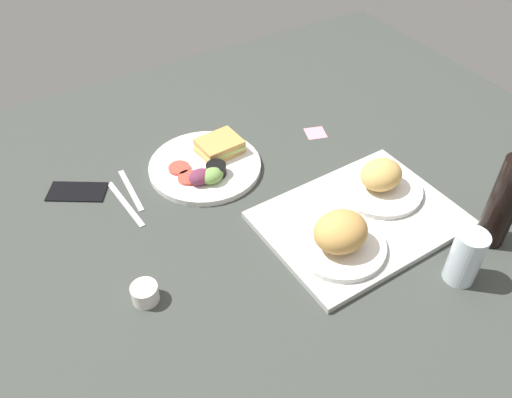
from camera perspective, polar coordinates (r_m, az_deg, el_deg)
ground_plane at (r=130.59cm, az=0.07°, el=-0.69°), size 190.00×150.00×3.00cm
serving_tray at (r=126.17cm, az=11.15°, el=-2.20°), size 45.99×34.37×1.60cm
bread_plate_near at (r=131.67cm, az=13.33°, el=1.90°), size 21.19×21.19×8.61cm
bread_plate_far at (r=115.11cm, az=9.13°, el=-4.04°), size 20.61×20.61×9.74cm
plate_with_salad at (r=138.40cm, az=-5.27°, el=3.82°), size 29.45×29.45×5.40cm
drinking_glass at (r=116.67cm, az=21.82°, el=-5.88°), size 6.60×6.60×12.95cm
soda_bottle at (r=124.41cm, az=25.34°, el=-0.37°), size 6.40×6.40×22.85cm
espresso_cup at (r=110.59cm, az=-11.97°, el=-9.99°), size 5.60×5.60×4.00cm
fork at (r=135.94cm, az=-13.45°, el=0.98°), size 2.34×17.05×0.50cm
knife at (r=132.51cm, az=-14.03°, el=-0.46°), size 2.91×19.05×0.50cm
cell_phone at (r=139.09cm, az=-18.86°, el=0.82°), size 16.01×13.82×0.80cm
sticky_note at (r=152.50cm, az=6.48°, el=7.15°), size 7.08×7.08×0.12cm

